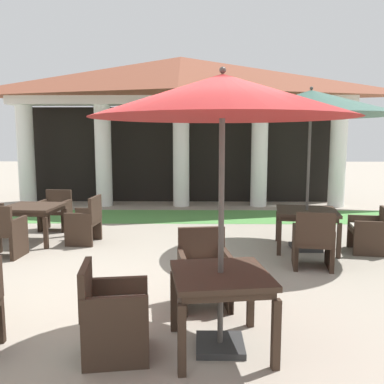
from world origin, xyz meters
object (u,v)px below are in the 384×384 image
Objects in this scene: patio_chair_mid_right_south at (313,242)px; patio_umbrella_mid_left at (222,98)px; patio_chair_mid_left_west at (112,314)px; patio_table_mid_right at (307,215)px; patio_chair_mid_left_north at (204,271)px; patio_table_mid_left at (221,283)px; patio_umbrella_mid_right at (311,104)px; patio_chair_near_foreground_south at (4,233)px; patio_chair_near_foreground_east at (86,222)px; patio_chair_mid_right_east at (370,231)px; patio_chair_near_foreground_north at (56,211)px; patio_table_near_foreground at (33,210)px.

patio_umbrella_mid_left is at bearing -113.02° from patio_chair_mid_right_south.
patio_table_mid_right is at bearing 135.11° from patio_chair_mid_left_west.
patio_chair_mid_left_north is at bearing -130.25° from patio_chair_mid_right_south.
patio_umbrella_mid_right is at bearing 63.63° from patio_table_mid_left.
patio_chair_mid_right_south reaches higher than patio_chair_mid_left_west.
patio_table_mid_left is at bearing -35.85° from patio_chair_near_foreground_south.
patio_chair_near_foreground_south is 1.04× the size of patio_chair_mid_left_west.
patio_chair_mid_right_south is at bearing -99.64° from patio_umbrella_mid_right.
patio_umbrella_mid_right is 2.42m from patio_chair_mid_right_south.
patio_umbrella_mid_left is 3.90m from patio_umbrella_mid_right.
patio_umbrella_mid_left is 2.16m from patio_chair_mid_left_north.
patio_chair_near_foreground_east is 1.14× the size of patio_chair_mid_right_east.
patio_chair_near_foreground_east is at bearing 44.86° from patio_chair_near_foreground_south.
patio_chair_mid_right_south is (1.55, 2.41, -1.93)m from patio_umbrella_mid_left.
patio_chair_mid_right_south reaches higher than patio_chair_near_foreground_north.
patio_chair_near_foreground_south is at bearing 139.92° from patio_table_mid_left.
patio_chair_near_foreground_south is 5.64m from patio_umbrella_mid_right.
patio_chair_near_foreground_east is at bearing 174.85° from patio_table_mid_right.
patio_chair_mid_right_east is at bearing -91.86° from patio_chair_near_foreground_east.
patio_umbrella_mid_left reaches higher than patio_chair_near_foreground_south.
patio_chair_near_foreground_north reaches higher than patio_table_mid_left.
patio_chair_near_foreground_north is 0.94× the size of patio_chair_mid_right_south.
patio_chair_near_foreground_east is at bearing 174.85° from patio_umbrella_mid_right.
patio_chair_near_foreground_north is (0.08, 1.03, -0.21)m from patio_table_near_foreground.
patio_table_mid_left is at bearing -144.50° from patio_chair_near_foreground_east.
patio_chair_mid_left_north reaches higher than patio_chair_mid_left_west.
patio_chair_mid_left_north is (3.23, -2.94, -0.19)m from patio_table_near_foreground.
patio_table_near_foreground is 0.36× the size of patio_umbrella_mid_right.
patio_chair_mid_left_west is 1.10× the size of patio_chair_mid_right_east.
patio_chair_mid_left_west is (2.38, -4.07, -0.21)m from patio_table_near_foreground.
patio_umbrella_mid_left is 2.86× the size of patio_chair_mid_left_north.
patio_table_mid_left is at bearing -116.37° from patio_table_mid_right.
patio_chair_mid_right_south is (-1.25, -0.89, 0.03)m from patio_chair_mid_right_east.
patio_table_mid_left is 3.89m from patio_table_mid_right.
patio_chair_near_foreground_south is 3.91m from patio_chair_mid_left_west.
patio_table_mid_right is (5.18, 0.59, 0.21)m from patio_chair_near_foreground_south.
patio_umbrella_mid_right reaches higher than patio_table_mid_right.
patio_table_mid_left is 2.88m from patio_chair_mid_right_south.
patio_chair_mid_left_north is 1.05× the size of patio_chair_mid_left_west.
patio_chair_near_foreground_north is at bearing 45.18° from patio_chair_near_foreground_east.
patio_umbrella_mid_left is 2.85× the size of patio_chair_mid_right_south.
patio_chair_mid_right_east is at bearing -149.79° from patio_chair_mid_left_north.
patio_chair_near_foreground_east is at bearing -4.23° from patio_table_near_foreground.
patio_chair_mid_right_east is at bearing 7.93° from patio_chair_near_foreground_south.
patio_table_mid_right is (1.87, 2.50, 0.21)m from patio_chair_mid_left_north.
patio_chair_near_foreground_north is at bearing 163.71° from patio_umbrella_mid_right.
patio_chair_mid_right_south is at bearing 156.53° from patio_chair_near_foreground_north.
patio_table_near_foreground is at bearing 130.64° from patio_table_mid_left.
patio_chair_mid_left_north is 1.00× the size of patio_chair_mid_right_south.
patio_umbrella_mid_right is 3.23× the size of patio_chair_mid_right_south.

